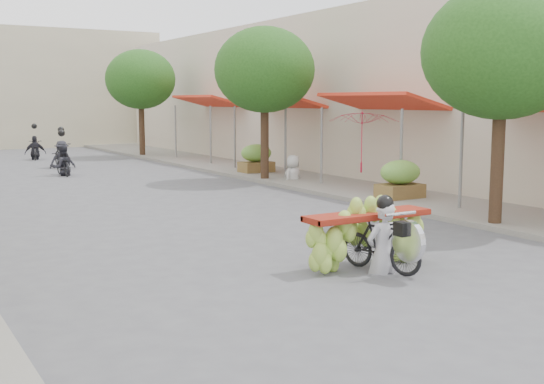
{
  "coord_description": "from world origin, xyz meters",
  "views": [
    {
      "loc": [
        -6.29,
        -6.09,
        2.76
      ],
      "look_at": [
        0.06,
        4.56,
        1.1
      ],
      "focal_mm": 45.0,
      "sensor_mm": 36.0,
      "label": 1
    }
  ],
  "objects": [
    {
      "name": "ground",
      "position": [
        0.0,
        0.0,
        0.0
      ],
      "size": [
        120.0,
        120.0,
        0.0
      ],
      "primitive_type": "plane",
      "color": "#535358",
      "rests_on": "ground"
    },
    {
      "name": "sidewalk_right",
      "position": [
        7.0,
        15.0,
        0.06
      ],
      "size": [
        4.0,
        60.0,
        0.12
      ],
      "primitive_type": "cube",
      "color": "gray",
      "rests_on": "ground"
    },
    {
      "name": "shophouse_row_right",
      "position": [
        11.99,
        14.0,
        3.0
      ],
      "size": [
        9.77,
        40.0,
        6.0
      ],
      "color": "beige",
      "rests_on": "ground"
    },
    {
      "name": "street_tree_near",
      "position": [
        5.4,
        4.0,
        3.78
      ],
      "size": [
        3.4,
        3.4,
        5.25
      ],
      "color": "#3A2719",
      "rests_on": "ground"
    },
    {
      "name": "street_tree_mid",
      "position": [
        5.4,
        14.0,
        3.78
      ],
      "size": [
        3.4,
        3.4,
        5.25
      ],
      "color": "#3A2719",
      "rests_on": "ground"
    },
    {
      "name": "street_tree_far",
      "position": [
        5.4,
        26.0,
        3.78
      ],
      "size": [
        3.4,
        3.4,
        5.25
      ],
      "color": "#3A2719",
      "rests_on": "ground"
    },
    {
      "name": "produce_crate_mid",
      "position": [
        6.2,
        8.0,
        0.71
      ],
      "size": [
        1.2,
        0.88,
        1.16
      ],
      "color": "brown",
      "rests_on": "ground"
    },
    {
      "name": "produce_crate_far",
      "position": [
        6.2,
        16.0,
        0.71
      ],
      "size": [
        1.2,
        0.88,
        1.16
      ],
      "color": "brown",
      "rests_on": "ground"
    },
    {
      "name": "banana_motorbike",
      "position": [
        0.78,
        2.45,
        0.72
      ],
      "size": [
        2.3,
        1.79,
        2.14
      ],
      "color": "black",
      "rests_on": "ground"
    },
    {
      "name": "market_umbrella",
      "position": [
        6.11,
        9.53,
        2.52
      ],
      "size": [
        2.33,
        2.33,
        1.85
      ],
      "rotation": [
        0.0,
        0.0,
        0.16
      ],
      "color": "#B31731",
      "rests_on": "ground"
    },
    {
      "name": "pedestrian",
      "position": [
        6.11,
        13.29,
        0.94
      ],
      "size": [
        0.92,
        0.72,
        1.64
      ],
      "rotation": [
        0.0,
        0.0,
        3.48
      ],
      "color": "silver",
      "rests_on": "ground"
    },
    {
      "name": "bg_motorbike_a",
      "position": [
        -0.07,
        19.55,
        0.77
      ],
      "size": [
        0.81,
        1.48,
        1.95
      ],
      "color": "black",
      "rests_on": "ground"
    },
    {
      "name": "bg_motorbike_b",
      "position": [
        0.64,
        22.51,
        0.83
      ],
      "size": [
        1.09,
        1.89,
        1.95
      ],
      "color": "black",
      "rests_on": "ground"
    },
    {
      "name": "bg_motorbike_c",
      "position": [
        0.56,
        27.24,
        0.81
      ],
      "size": [
        1.07,
        1.64,
        1.95
      ],
      "color": "black",
      "rests_on": "ground"
    }
  ]
}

